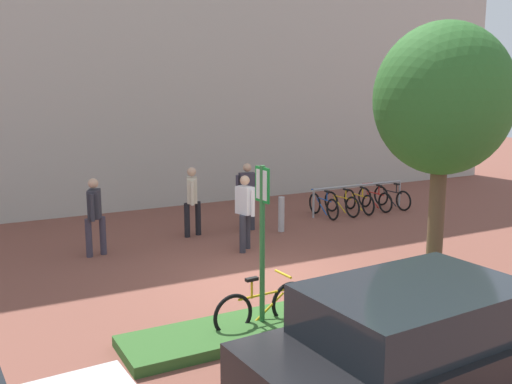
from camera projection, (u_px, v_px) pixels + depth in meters
ground_plane at (267, 281)px, 11.10m from camera, size 60.00×60.00×0.00m
building_facade at (135, 40)px, 17.11m from camera, size 28.00×1.20×10.00m
planter_strip at (334, 310)px, 9.46m from camera, size 7.00×1.10×0.16m
tree_sidewalk at (443, 100)px, 9.84m from camera, size 2.36×2.36×4.76m
parking_sign_post at (262, 225)px, 8.55m from camera, size 0.08×0.36×2.54m
bike_at_sign at (262, 307)px, 8.87m from camera, size 1.68×0.42×0.86m
bike_rack_cluster at (359, 201)px, 17.00m from camera, size 3.21×1.60×0.83m
bollard_steel at (281, 214)px, 14.74m from camera, size 0.16×0.16×0.90m
person_suited_navy at (95, 212)px, 12.56m from camera, size 0.46×0.57×1.72m
person_shirt_white at (245, 208)px, 12.95m from camera, size 0.39×0.59×1.72m
person_shirt_blue at (192, 197)px, 14.20m from camera, size 0.46×0.58×1.72m
person_suited_dark at (247, 192)px, 14.93m from camera, size 0.60×0.44×1.72m
car_black_suv at (422, 349)px, 6.55m from camera, size 4.39×2.21×1.54m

